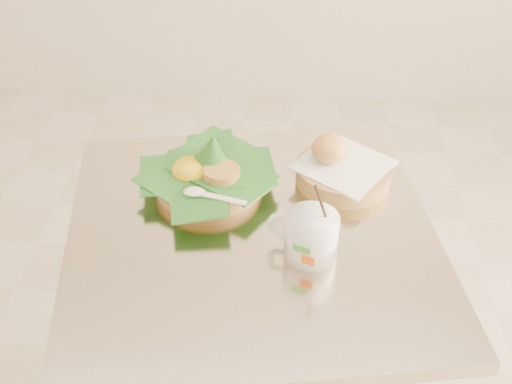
# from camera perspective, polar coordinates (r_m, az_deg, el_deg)

# --- Properties ---
(cafe_table) EXTENTS (0.81, 0.81, 0.75)m
(cafe_table) POSITION_cam_1_polar(r_m,az_deg,el_deg) (1.39, -0.36, -10.31)
(cafe_table) COLOR gray
(cafe_table) RESTS_ON floor
(rice_basket) EXTENTS (0.28, 0.28, 0.14)m
(rice_basket) POSITION_cam_1_polar(r_m,az_deg,el_deg) (1.32, -4.34, 1.82)
(rice_basket) COLOR tan
(rice_basket) RESTS_ON cafe_table
(bread_basket) EXTENTS (0.23, 0.23, 0.10)m
(bread_basket) POSITION_cam_1_polar(r_m,az_deg,el_deg) (1.35, 7.56, 2.10)
(bread_basket) COLOR tan
(bread_basket) RESTS_ON cafe_table
(coffee_mug) EXTENTS (0.13, 0.10, 0.17)m
(coffee_mug) POSITION_cam_1_polar(r_m,az_deg,el_deg) (1.16, 4.81, -3.77)
(coffee_mug) COLOR white
(coffee_mug) RESTS_ON cafe_table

